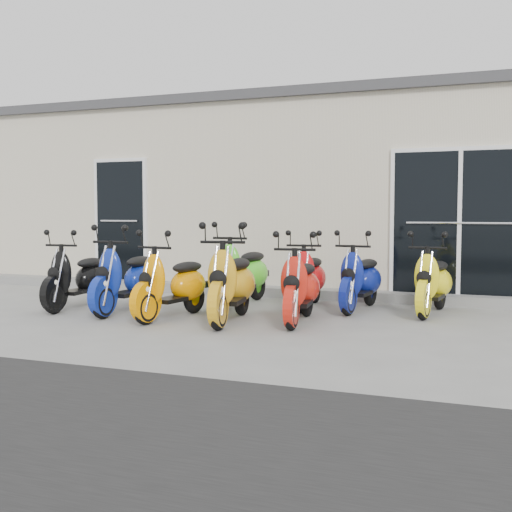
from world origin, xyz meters
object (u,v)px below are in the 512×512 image
(scooter_front_red, at_px, (300,277))
(scooter_back_yellow, at_px, (433,272))
(scooter_back_red, at_px, (309,268))
(scooter_front_blue, at_px, (127,268))
(scooter_front_orange_b, at_px, (231,272))
(scooter_front_black, at_px, (77,269))
(scooter_back_green, at_px, (242,263))
(scooter_front_orange_a, at_px, (172,274))
(scooter_back_blue, at_px, (360,270))

(scooter_front_red, bearing_deg, scooter_back_yellow, 34.35)
(scooter_back_yellow, bearing_deg, scooter_back_red, -173.67)
(scooter_front_blue, bearing_deg, scooter_front_orange_b, -6.37)
(scooter_front_black, bearing_deg, scooter_front_red, -1.43)
(scooter_front_blue, relative_size, scooter_back_red, 1.08)
(scooter_back_green, bearing_deg, scooter_back_yellow, 5.92)
(scooter_front_orange_a, distance_m, scooter_back_blue, 2.60)
(scooter_front_blue, distance_m, scooter_front_orange_a, 0.83)
(scooter_back_green, xyz_separation_m, scooter_back_yellow, (2.71, 0.07, -0.05))
(scooter_front_orange_b, distance_m, scooter_back_blue, 1.98)
(scooter_front_orange_b, distance_m, scooter_front_red, 0.85)
(scooter_front_orange_a, height_order, scooter_back_blue, scooter_front_orange_a)
(scooter_front_orange_b, height_order, scooter_back_red, scooter_front_orange_b)
(scooter_front_black, distance_m, scooter_back_blue, 3.96)
(scooter_front_blue, bearing_deg, scooter_back_blue, 24.59)
(scooter_front_blue, distance_m, scooter_back_green, 1.71)
(scooter_front_red, distance_m, scooter_back_blue, 1.34)
(scooter_back_green, bearing_deg, scooter_front_orange_b, -68.33)
(scooter_front_orange_a, relative_size, scooter_front_orange_b, 0.92)
(scooter_front_red, distance_m, scooter_back_green, 1.72)
(scooter_front_orange_b, relative_size, scooter_back_green, 1.02)
(scooter_front_blue, xyz_separation_m, scooter_front_red, (2.42, 0.07, -0.03))
(scooter_front_orange_a, height_order, scooter_front_red, scooter_front_orange_a)
(scooter_front_orange_a, bearing_deg, scooter_front_orange_b, 9.82)
(scooter_back_green, bearing_deg, scooter_back_blue, 6.73)
(scooter_front_blue, height_order, scooter_front_orange_a, scooter_front_blue)
(scooter_back_blue, relative_size, scooter_back_yellow, 1.00)
(scooter_front_black, relative_size, scooter_front_orange_a, 0.98)
(scooter_back_red, xyz_separation_m, scooter_back_yellow, (1.71, -0.00, 0.00))
(scooter_back_green, relative_size, scooter_back_blue, 1.09)
(scooter_back_blue, bearing_deg, scooter_front_orange_a, -138.25)
(scooter_front_orange_a, bearing_deg, scooter_back_red, 56.56)
(scooter_front_orange_b, xyz_separation_m, scooter_back_blue, (1.29, 1.51, -0.06))
(scooter_back_green, xyz_separation_m, scooter_back_blue, (1.74, 0.07, -0.05))
(scooter_front_blue, relative_size, scooter_front_orange_b, 0.96)
(scooter_front_blue, relative_size, scooter_back_yellow, 1.07)
(scooter_front_blue, distance_m, scooter_front_red, 2.42)
(scooter_front_blue, distance_m, scooter_back_red, 2.54)
(scooter_back_yellow, bearing_deg, scooter_front_black, -158.59)
(scooter_back_green, height_order, scooter_back_blue, scooter_back_green)
(scooter_back_green, bearing_deg, scooter_front_black, -145.04)
(scooter_front_orange_b, bearing_deg, scooter_back_green, 99.07)
(scooter_back_blue, bearing_deg, scooter_front_orange_b, -124.90)
(scooter_back_yellow, bearing_deg, scooter_front_orange_a, -147.07)
(scooter_front_black, xyz_separation_m, scooter_front_orange_a, (1.65, -0.27, 0.01))
(scooter_front_orange_b, height_order, scooter_back_green, scooter_front_orange_b)
(scooter_front_orange_a, bearing_deg, scooter_back_blue, 44.17)
(scooter_front_black, bearing_deg, scooter_back_blue, 16.95)
(scooter_front_orange_b, bearing_deg, scooter_back_yellow, 25.50)
(scooter_back_yellow, bearing_deg, scooter_front_blue, -154.73)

